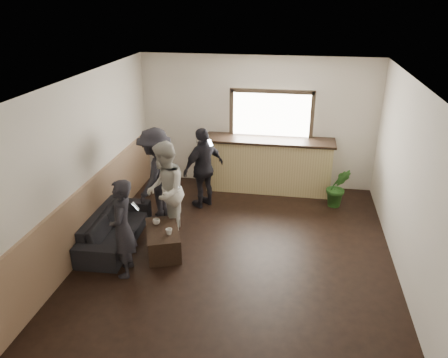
% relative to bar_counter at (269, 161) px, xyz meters
% --- Properties ---
extents(ground, '(5.00, 6.00, 0.01)m').
position_rel_bar_counter_xyz_m(ground, '(-0.30, -2.70, -0.64)').
color(ground, black).
extents(room_shell, '(5.01, 6.01, 2.80)m').
position_rel_bar_counter_xyz_m(room_shell, '(-1.04, -2.70, 0.83)').
color(room_shell, silver).
rests_on(room_shell, ground).
extents(bar_counter, '(2.70, 0.68, 2.13)m').
position_rel_bar_counter_xyz_m(bar_counter, '(0.00, 0.00, 0.00)').
color(bar_counter, tan).
rests_on(bar_counter, ground).
extents(sofa, '(0.80, 1.89, 0.55)m').
position_rel_bar_counter_xyz_m(sofa, '(-2.40, -2.62, -0.37)').
color(sofa, black).
rests_on(sofa, ground).
extents(coffee_table, '(0.81, 1.04, 0.41)m').
position_rel_bar_counter_xyz_m(coffee_table, '(-1.51, -2.78, -0.44)').
color(coffee_table, black).
rests_on(coffee_table, ground).
extents(cup_a, '(0.17, 0.17, 0.09)m').
position_rel_bar_counter_xyz_m(cup_a, '(-1.65, -2.62, -0.19)').
color(cup_a, silver).
rests_on(cup_a, coffee_table).
extents(cup_b, '(0.15, 0.15, 0.10)m').
position_rel_bar_counter_xyz_m(cup_b, '(-1.35, -2.91, -0.18)').
color(cup_b, silver).
rests_on(cup_b, coffee_table).
extents(potted_plant, '(0.49, 0.42, 0.82)m').
position_rel_bar_counter_xyz_m(potted_plant, '(1.42, -0.59, -0.23)').
color(potted_plant, '#2D6623').
rests_on(potted_plant, ground).
extents(person_a, '(0.51, 0.62, 1.54)m').
position_rel_bar_counter_xyz_m(person_a, '(-1.88, -3.45, 0.13)').
color(person_a, black).
rests_on(person_a, ground).
extents(person_b, '(0.80, 0.95, 1.72)m').
position_rel_bar_counter_xyz_m(person_b, '(-1.59, -2.27, 0.22)').
color(person_b, '#BDB8AA').
rests_on(person_b, ground).
extents(person_c, '(0.75, 1.19, 1.76)m').
position_rel_bar_counter_xyz_m(person_c, '(-1.95, -1.65, 0.24)').
color(person_c, black).
rests_on(person_c, ground).
extents(person_d, '(0.91, 0.98, 1.61)m').
position_rel_bar_counter_xyz_m(person_d, '(-1.20, -1.00, 0.17)').
color(person_d, black).
rests_on(person_d, ground).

